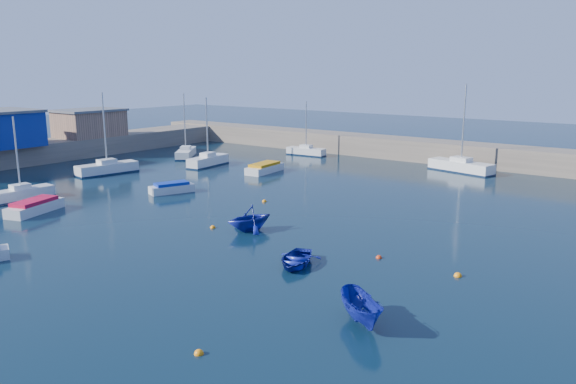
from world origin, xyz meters
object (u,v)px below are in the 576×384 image
Objects in this scene: sailboat_3 at (208,161)px; motorboat_2 at (265,168)px; sailboat_5 at (306,151)px; sailboat_4 at (186,153)px; sailboat_1 at (21,194)px; dinghy_center at (296,259)px; brick_shed_a at (90,124)px; motorboat_1 at (172,188)px; motorboat_0 at (35,207)px; dinghy_right at (362,310)px; sailboat_2 at (107,168)px; sailboat_6 at (461,166)px; dinghy_left at (249,218)px.

motorboat_2 is (8.18, 0.69, -0.14)m from sailboat_3.
sailboat_4 is at bearing 127.56° from sailboat_5.
sailboat_1 is 0.88× the size of sailboat_4.
sailboat_1 is 29.51m from dinghy_center.
brick_shed_a is at bearing 136.35° from sailboat_1.
motorboat_0 is at bearing -84.25° from motorboat_1.
dinghy_right is (7.00, -4.53, 0.33)m from dinghy_center.
sailboat_1 is 1.71× the size of motorboat_1.
dinghy_center is (24.37, -35.96, -0.19)m from sailboat_5.
sailboat_2 is at bearing 107.26° from motorboat_0.
dinghy_center is (36.16, -25.15, -0.20)m from sailboat_4.
sailboat_5 is (5.13, 36.84, -0.01)m from sailboat_1.
sailboat_6 is at bearing 57.65° from sailboat_1.
sailboat_4 is at bearing 107.63° from sailboat_2.
sailboat_1 is 1.42× the size of motorboat_0.
sailboat_1 is at bearing -46.67° from brick_shed_a.
dinghy_center is at bearing -12.02° from motorboat_0.
sailboat_4 reaches higher than motorboat_1.
sailboat_5 is 13.81m from motorboat_2.
sailboat_6 is 2.69× the size of dinghy_right.
sailboat_2 reaches higher than sailboat_5.
sailboat_4 reaches higher than motorboat_0.
sailboat_2 is at bearing 109.01° from dinghy_right.
sailboat_5 is 21.19m from sailboat_6.
motorboat_1 is (15.09, -15.96, -0.10)m from sailboat_4.
motorboat_2 is at bearing 48.98° from sailboat_2.
motorboat_0 is at bearing 165.90° from dinghy_center.
sailboat_1 is 22.83m from sailboat_3.
sailboat_2 reaches higher than motorboat_1.
dinghy_center is (34.24, -11.55, -0.27)m from sailboat_2.
motorboat_1 is at bearing 177.04° from dinghy_left.
sailboat_1 is 37.20m from sailboat_5.
sailboat_6 reaches higher than brick_shed_a.
sailboat_3 is (5.32, 10.38, 0.00)m from sailboat_2.
motorboat_0 is 24.38m from dinghy_center.
motorboat_1 reaches higher than dinghy_center.
sailboat_5 is at bearing 78.07° from dinghy_right.
sailboat_2 reaches higher than sailboat_1.
sailboat_6 is at bearing 77.34° from motorboat_1.
dinghy_right reaches higher than motorboat_2.
dinghy_center is at bearing -161.15° from sailboat_6.
sailboat_3 reaches higher than motorboat_0.
sailboat_2 is 1.63× the size of motorboat_2.
motorboat_1 is (3.30, -26.77, -0.09)m from sailboat_5.
sailboat_6 is (25.74, 14.25, 0.03)m from sailboat_3.
motorboat_2 is at bearing 72.60° from sailboat_1.
sailboat_3 is 24.94m from motorboat_0.
motorboat_0 is (5.25, -1.68, -0.06)m from sailboat_1.
sailboat_6 is at bearing 22.11° from sailboat_3.
sailboat_1 is 0.91× the size of sailboat_3.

